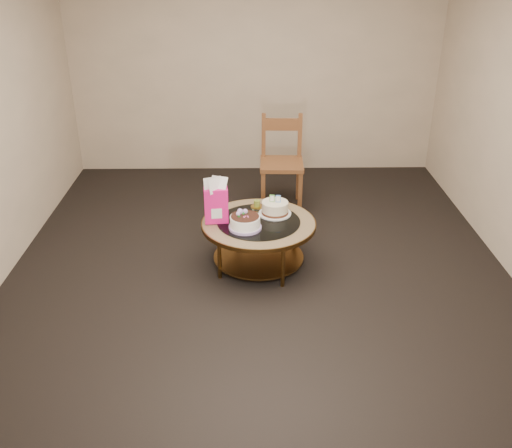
{
  "coord_description": "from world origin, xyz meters",
  "views": [
    {
      "loc": [
        -0.09,
        -4.52,
        2.7
      ],
      "look_at": [
        -0.02,
        0.02,
        0.42
      ],
      "focal_mm": 40.0,
      "sensor_mm": 36.0,
      "label": 1
    }
  ],
  "objects_px": {
    "decorated_cake": "(245,223)",
    "gift_bag": "(216,200)",
    "coffee_table": "(259,229)",
    "cream_cake": "(275,208)",
    "dining_chair": "(282,162)"
  },
  "relations": [
    {
      "from": "coffee_table",
      "to": "cream_cake",
      "type": "bearing_deg",
      "value": 43.8
    },
    {
      "from": "decorated_cake",
      "to": "gift_bag",
      "type": "xyz_separation_m",
      "value": [
        -0.25,
        0.14,
        0.15
      ]
    },
    {
      "from": "decorated_cake",
      "to": "dining_chair",
      "type": "xyz_separation_m",
      "value": [
        0.4,
        1.49,
        -0.0
      ]
    },
    {
      "from": "decorated_cake",
      "to": "cream_cake",
      "type": "relative_size",
      "value": 0.96
    },
    {
      "from": "cream_cake",
      "to": "gift_bag",
      "type": "distance_m",
      "value": 0.56
    },
    {
      "from": "cream_cake",
      "to": "gift_bag",
      "type": "height_order",
      "value": "gift_bag"
    },
    {
      "from": "dining_chair",
      "to": "cream_cake",
      "type": "bearing_deg",
      "value": -94.0
    },
    {
      "from": "gift_bag",
      "to": "decorated_cake",
      "type": "bearing_deg",
      "value": -35.08
    },
    {
      "from": "decorated_cake",
      "to": "gift_bag",
      "type": "bearing_deg",
      "value": 150.66
    },
    {
      "from": "decorated_cake",
      "to": "gift_bag",
      "type": "distance_m",
      "value": 0.32
    },
    {
      "from": "decorated_cake",
      "to": "gift_bag",
      "type": "height_order",
      "value": "gift_bag"
    },
    {
      "from": "gift_bag",
      "to": "coffee_table",
      "type": "bearing_deg",
      "value": -6.26
    },
    {
      "from": "gift_bag",
      "to": "dining_chair",
      "type": "distance_m",
      "value": 1.51
    },
    {
      "from": "cream_cake",
      "to": "dining_chair",
      "type": "xyz_separation_m",
      "value": [
        0.13,
        1.21,
        -0.01
      ]
    },
    {
      "from": "decorated_cake",
      "to": "coffee_table",
      "type": "bearing_deg",
      "value": 48.78
    }
  ]
}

